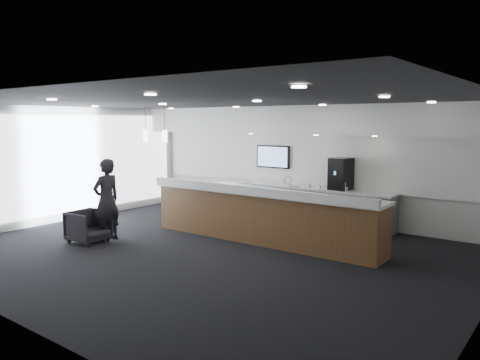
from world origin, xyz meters
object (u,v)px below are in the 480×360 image
Objects in this scene: coffee_machine at (341,174)px; lounge_guest at (107,200)px; armchair at (89,226)px; service_counter at (261,216)px.

lounge_guest is at bearing -122.88° from coffee_machine.
lounge_guest is at bearing -34.86° from armchair.
service_counter reaches higher than armchair.
lounge_guest is at bearing -145.04° from service_counter.
armchair is 0.42× the size of lounge_guest.
service_counter is at bearing -102.01° from coffee_machine.
lounge_guest is (-3.54, -4.25, -0.43)m from coffee_machine.
coffee_machine is 0.43× the size of lounge_guest.
service_counter is 3.41m from lounge_guest.
armchair is at bearing -122.25° from coffee_machine.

